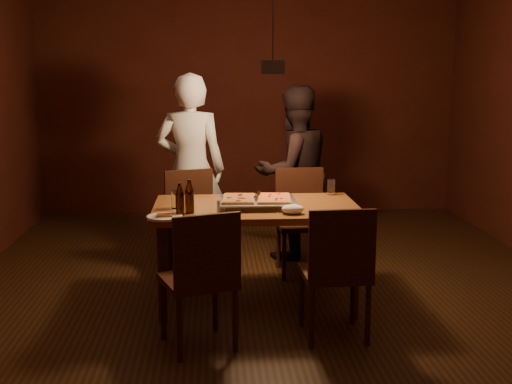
{
  "coord_description": "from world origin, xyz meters",
  "views": [
    {
      "loc": [
        -0.45,
        -4.8,
        1.72
      ],
      "look_at": [
        -0.14,
        -0.2,
        0.85
      ],
      "focal_mm": 45.0,
      "sensor_mm": 36.0,
      "label": 1
    }
  ],
  "objects": [
    {
      "name": "spatula",
      "position": [
        -0.12,
        -0.21,
        0.81
      ],
      "size": [
        0.12,
        0.25,
        0.04
      ],
      "primitive_type": null,
      "rotation": [
        0.0,
        0.0,
        -0.11
      ],
      "color": "silver",
      "rests_on": "pizza_tray"
    },
    {
      "name": "napkin",
      "position": [
        0.1,
        -0.5,
        0.78
      ],
      "size": [
        0.16,
        0.12,
        0.07
      ],
      "primitive_type": "ellipsoid",
      "color": "white",
      "rests_on": "dining_table"
    },
    {
      "name": "beer_bottle_b",
      "position": [
        -0.62,
        -0.43,
        0.87
      ],
      "size": [
        0.06,
        0.06,
        0.24
      ],
      "color": "black",
      "rests_on": "dining_table"
    },
    {
      "name": "dining_table",
      "position": [
        -0.14,
        -0.2,
        0.68
      ],
      "size": [
        1.5,
        0.9,
        0.75
      ],
      "color": "brown",
      "rests_on": "floor"
    },
    {
      "name": "diner_white",
      "position": [
        -0.65,
        0.94,
        0.85
      ],
      "size": [
        0.66,
        0.47,
        1.71
      ],
      "primitive_type": "imported",
      "rotation": [
        0.0,
        0.0,
        3.05
      ],
      "color": "silver",
      "rests_on": "floor"
    },
    {
      "name": "room_shell",
      "position": [
        0.0,
        0.0,
        1.4
      ],
      "size": [
        6.0,
        6.0,
        6.0
      ],
      "color": "#38220F",
      "rests_on": "ground"
    },
    {
      "name": "chair_far_left",
      "position": [
        -0.63,
        0.53,
        0.54
      ],
      "size": [
        0.53,
        0.53,
        0.49
      ],
      "rotation": [
        0.0,
        0.0,
        3.44
      ],
      "color": "#38190F",
      "rests_on": "floor"
    },
    {
      "name": "plate_slice",
      "position": [
        -0.78,
        -0.57,
        0.76
      ],
      "size": [
        0.24,
        0.24,
        0.03
      ],
      "color": "white",
      "rests_on": "dining_table"
    },
    {
      "name": "chair_near_right",
      "position": [
        0.33,
        -0.94,
        0.54
      ],
      "size": [
        0.44,
        0.44,
        0.49
      ],
      "rotation": [
        0.0,
        0.0,
        0.04
      ],
      "color": "#38190F",
      "rests_on": "floor"
    },
    {
      "name": "beer_bottle_a",
      "position": [
        -0.68,
        -0.51,
        0.86
      ],
      "size": [
        0.06,
        0.06,
        0.23
      ],
      "color": "black",
      "rests_on": "dining_table"
    },
    {
      "name": "pizza_cheese",
      "position": [
        -0.01,
        -0.22,
        0.81
      ],
      "size": [
        0.27,
        0.4,
        0.02
      ],
      "primitive_type": "cube",
      "rotation": [
        0.0,
        0.0,
        -0.08
      ],
      "color": "gold",
      "rests_on": "pizza_tray"
    },
    {
      "name": "pizza_meat",
      "position": [
        -0.26,
        -0.21,
        0.81
      ],
      "size": [
        0.26,
        0.39,
        0.02
      ],
      "primitive_type": "cube",
      "rotation": [
        0.0,
        0.0,
        -0.08
      ],
      "color": "maroon",
      "rests_on": "pizza_tray"
    },
    {
      "name": "diner_dark",
      "position": [
        0.29,
        1.02,
        0.8
      ],
      "size": [
        0.95,
        0.87,
        1.6
      ],
      "primitive_type": "imported",
      "rotation": [
        0.0,
        0.0,
        3.56
      ],
      "color": "black",
      "rests_on": "floor"
    },
    {
      "name": "chair_far_right",
      "position": [
        0.3,
        0.57,
        0.54
      ],
      "size": [
        0.43,
        0.43,
        0.49
      ],
      "rotation": [
        0.0,
        0.0,
        3.17
      ],
      "color": "#38190F",
      "rests_on": "floor"
    },
    {
      "name": "pizza_tray",
      "position": [
        -0.13,
        -0.22,
        0.77
      ],
      "size": [
        0.56,
        0.47,
        0.05
      ],
      "primitive_type": "cube",
      "rotation": [
        0.0,
        0.0,
        -0.03
      ],
      "color": "silver",
      "rests_on": "dining_table"
    },
    {
      "name": "pendant_lamp",
      "position": [
        0.0,
        0.0,
        1.76
      ],
      "size": [
        0.18,
        0.18,
        1.1
      ],
      "color": "black",
      "rests_on": "ceiling"
    },
    {
      "name": "water_glass_left",
      "position": [
        -0.71,
        -0.26,
        0.81
      ],
      "size": [
        0.08,
        0.08,
        0.13
      ],
      "primitive_type": "cylinder",
      "color": "silver",
      "rests_on": "dining_table"
    },
    {
      "name": "chair_near_left",
      "position": [
        -0.53,
        -1.02,
        0.54
      ],
      "size": [
        0.54,
        0.54,
        0.49
      ],
      "rotation": [
        0.0,
        0.0,
        0.35
      ],
      "color": "#38190F",
      "rests_on": "floor"
    },
    {
      "name": "water_glass_right",
      "position": [
        0.49,
        0.17,
        0.81
      ],
      "size": [
        0.06,
        0.06,
        0.12
      ],
      "primitive_type": "cylinder",
      "color": "silver",
      "rests_on": "dining_table"
    }
  ]
}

